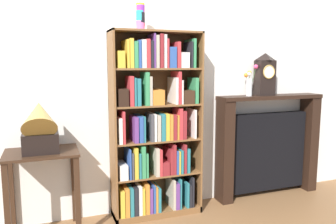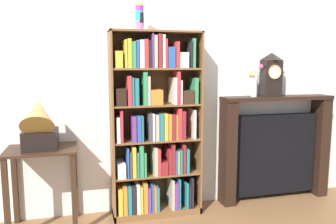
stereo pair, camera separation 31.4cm
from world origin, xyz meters
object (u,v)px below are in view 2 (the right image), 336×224
Objects in this scene: mantel_clock at (271,75)px; flower_vase at (255,83)px; side_table_left at (42,170)px; bookshelf at (154,130)px; cup_stack at (139,17)px; gramophone at (39,124)px; fireplace_mantel at (274,149)px.

mantel_clock reaches higher than flower_vase.
mantel_clock reaches higher than side_table_left.
mantel_clock is at bearing 1.81° from bookshelf.
cup_stack reaches higher than gramophone.
cup_stack is at bearing -176.45° from fireplace_mantel.
gramophone is (-1.02, -0.12, 0.12)m from bookshelf.
cup_stack is 0.19× the size of fireplace_mantel.
mantel_clock is at bearing -0.01° from flower_vase.
cup_stack is 1.49m from mantel_clock.
flower_vase reaches higher than side_table_left.
side_table_left is at bearing -177.43° from mantel_clock.
fireplace_mantel is 3.71× the size of flower_vase.
flower_vase is at bearing 2.13° from bookshelf.
gramophone is 2.40m from fireplace_mantel.
mantel_clock is (-0.09, -0.02, 0.80)m from fireplace_mantel.
fireplace_mantel is (2.36, 0.12, 0.01)m from side_table_left.
cup_stack is 1.60m from side_table_left.
bookshelf is 3.47× the size of gramophone.
bookshelf is at bearing 6.62° from gramophone.
bookshelf is 1.38m from fireplace_mantel.
side_table_left is at bearing -176.49° from bookshelf.
cup_stack is at bearing 5.73° from gramophone.
side_table_left is at bearing -177.19° from flower_vase.
gramophone is 2.31m from mantel_clock.
bookshelf is 2.40× the size of side_table_left.
bookshelf is 5.31× the size of flower_vase.
gramophone is 0.41× the size of fireplace_mantel.
side_table_left is 2.42m from mantel_clock.
cup_stack is at bearing -176.70° from flower_vase.
bookshelf is 1.05m from cup_stack.
cup_stack is at bearing 2.13° from side_table_left.
flower_vase is at bearing 179.99° from mantel_clock.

